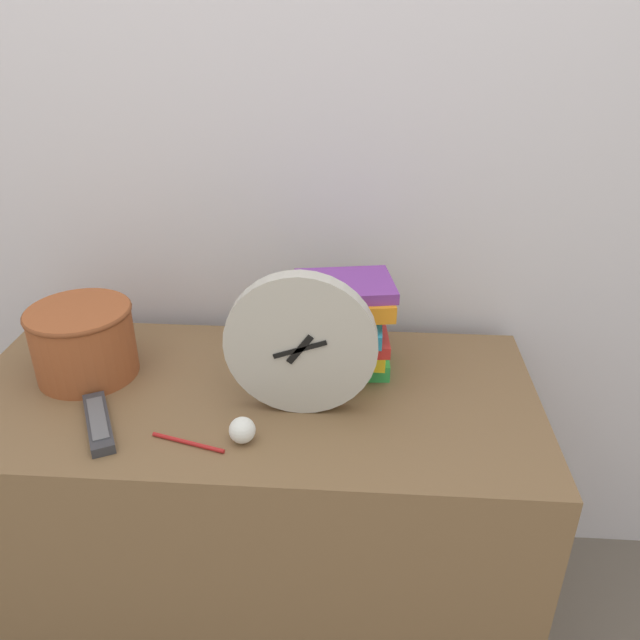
{
  "coord_description": "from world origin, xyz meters",
  "views": [
    {
      "loc": [
        0.23,
        -0.8,
        1.46
      ],
      "look_at": [
        0.15,
        0.31,
        0.88
      ],
      "focal_mm": 35.0,
      "sensor_mm": 36.0,
      "label": 1
    }
  ],
  "objects_px": {
    "basket": "(83,340)",
    "crumpled_paper_ball": "(242,430)",
    "book_stack": "(338,326)",
    "pen": "(188,443)",
    "desk_clock": "(301,345)",
    "tv_remote": "(98,422)"
  },
  "relations": [
    {
      "from": "book_stack",
      "to": "crumpled_paper_ball",
      "type": "bearing_deg",
      "value": -121.39
    },
    {
      "from": "book_stack",
      "to": "pen",
      "type": "distance_m",
      "value": 0.41
    },
    {
      "from": "basket",
      "to": "book_stack",
      "type": "bearing_deg",
      "value": 6.29
    },
    {
      "from": "tv_remote",
      "to": "pen",
      "type": "distance_m",
      "value": 0.19
    },
    {
      "from": "tv_remote",
      "to": "pen",
      "type": "relative_size",
      "value": 1.29
    },
    {
      "from": "book_stack",
      "to": "pen",
      "type": "xyz_separation_m",
      "value": [
        -0.27,
        -0.29,
        -0.1
      ]
    },
    {
      "from": "crumpled_paper_ball",
      "to": "book_stack",
      "type": "bearing_deg",
      "value": 58.61
    },
    {
      "from": "desk_clock",
      "to": "crumpled_paper_ball",
      "type": "bearing_deg",
      "value": -132.19
    },
    {
      "from": "book_stack",
      "to": "pen",
      "type": "bearing_deg",
      "value": -132.7
    },
    {
      "from": "book_stack",
      "to": "basket",
      "type": "xyz_separation_m",
      "value": [
        -0.55,
        -0.06,
        -0.02
      ]
    },
    {
      "from": "basket",
      "to": "tv_remote",
      "type": "bearing_deg",
      "value": -63.09
    },
    {
      "from": "book_stack",
      "to": "crumpled_paper_ball",
      "type": "height_order",
      "value": "book_stack"
    },
    {
      "from": "basket",
      "to": "pen",
      "type": "bearing_deg",
      "value": -38.91
    },
    {
      "from": "crumpled_paper_ball",
      "to": "pen",
      "type": "xyz_separation_m",
      "value": [
        -0.1,
        -0.02,
        -0.02
      ]
    },
    {
      "from": "pen",
      "to": "tv_remote",
      "type": "bearing_deg",
      "value": 167.96
    },
    {
      "from": "book_stack",
      "to": "basket",
      "type": "relative_size",
      "value": 1.14
    },
    {
      "from": "desk_clock",
      "to": "tv_remote",
      "type": "distance_m",
      "value": 0.42
    },
    {
      "from": "pen",
      "to": "crumpled_paper_ball",
      "type": "bearing_deg",
      "value": 9.69
    },
    {
      "from": "book_stack",
      "to": "tv_remote",
      "type": "relative_size",
      "value": 1.35
    },
    {
      "from": "tv_remote",
      "to": "desk_clock",
      "type": "bearing_deg",
      "value": 12.84
    },
    {
      "from": "basket",
      "to": "crumpled_paper_ball",
      "type": "distance_m",
      "value": 0.44
    },
    {
      "from": "tv_remote",
      "to": "pen",
      "type": "xyz_separation_m",
      "value": [
        0.19,
        -0.04,
        -0.01
      ]
    }
  ]
}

